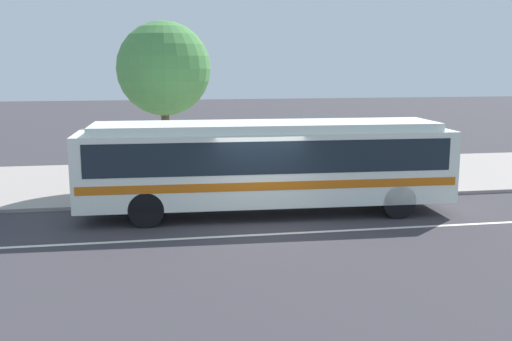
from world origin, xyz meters
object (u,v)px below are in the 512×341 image
object	(u,v)px
pedestrian_waiting_near_sign	(174,163)
bus_stop_sign	(343,147)
pedestrian_walking_along_curb	(410,163)
street_tree_near_stop	(164,69)
transit_bus	(267,161)

from	to	relation	value
pedestrian_waiting_near_sign	bus_stop_sign	xyz separation A→B (m)	(5.74, -1.01, 0.55)
pedestrian_walking_along_curb	bus_stop_sign	world-z (taller)	bus_stop_sign
pedestrian_waiting_near_sign	street_tree_near_stop	xyz separation A→B (m)	(-0.22, 1.26, 3.18)
transit_bus	street_tree_near_stop	bearing A→B (deg)	124.73
pedestrian_walking_along_curb	bus_stop_sign	bearing A→B (deg)	-173.80
transit_bus	street_tree_near_stop	distance (m)	5.78
pedestrian_waiting_near_sign	bus_stop_sign	bearing A→B (deg)	-9.96
street_tree_near_stop	pedestrian_waiting_near_sign	bearing A→B (deg)	-80.27
pedestrian_waiting_near_sign	pedestrian_walking_along_curb	distance (m)	8.36
pedestrian_waiting_near_sign	pedestrian_walking_along_curb	size ratio (longest dim) A/B	1.09
pedestrian_waiting_near_sign	bus_stop_sign	world-z (taller)	bus_stop_sign
transit_bus	pedestrian_walking_along_curb	distance (m)	6.08
bus_stop_sign	street_tree_near_stop	world-z (taller)	street_tree_near_stop
transit_bus	bus_stop_sign	xyz separation A→B (m)	(3.04, 1.94, 0.06)
pedestrian_walking_along_curb	bus_stop_sign	xyz separation A→B (m)	(-2.58, -0.28, 0.65)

